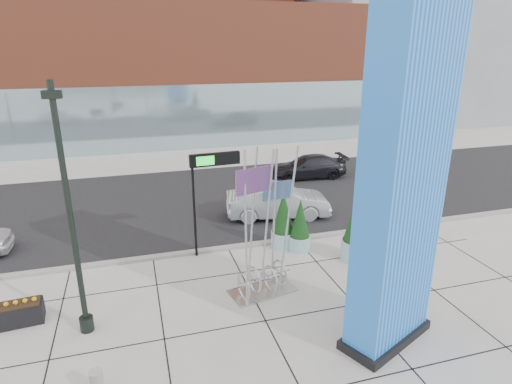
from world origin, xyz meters
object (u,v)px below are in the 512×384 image
object	(u,v)px
overhead_street_sign	(211,169)
concrete_bollard	(97,382)
public_art_sculpture	(263,257)
blue_pylon	(402,189)
lamp_post	(74,240)
car_silver_mid	(278,201)

from	to	relation	value
overhead_street_sign	concrete_bollard	bearing A→B (deg)	-126.25
public_art_sculpture	concrete_bollard	xyz separation A→B (m)	(-5.09, -3.12, -0.99)
blue_pylon	lamp_post	distance (m)	8.71
lamp_post	public_art_sculpture	xyz separation A→B (m)	(5.51, 0.53, -1.60)
public_art_sculpture	car_silver_mid	bearing A→B (deg)	54.63
blue_pylon	public_art_sculpture	xyz separation A→B (m)	(-2.60, 3.29, -3.17)
lamp_post	concrete_bollard	bearing A→B (deg)	-80.80
concrete_bollard	overhead_street_sign	bearing A→B (deg)	57.40
concrete_bollard	car_silver_mid	world-z (taller)	car_silver_mid
blue_pylon	concrete_bollard	size ratio (longest dim) A/B	14.93
public_art_sculpture	car_silver_mid	distance (m)	6.65
blue_pylon	overhead_street_sign	xyz separation A→B (m)	(-3.64, 6.52, -0.97)
concrete_bollard	car_silver_mid	bearing A→B (deg)	49.96
lamp_post	car_silver_mid	xyz separation A→B (m)	(8.15, 6.61, -2.10)
concrete_bollard	overhead_street_sign	xyz separation A→B (m)	(4.06, 6.34, 3.19)
blue_pylon	concrete_bollard	distance (m)	8.75
public_art_sculpture	overhead_street_sign	distance (m)	4.04
blue_pylon	lamp_post	size ratio (longest dim) A/B	1.31
concrete_bollard	car_silver_mid	distance (m)	12.03
lamp_post	public_art_sculpture	world-z (taller)	lamp_post
overhead_street_sign	blue_pylon	bearing A→B (deg)	-64.50
lamp_post	car_silver_mid	bearing A→B (deg)	39.03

